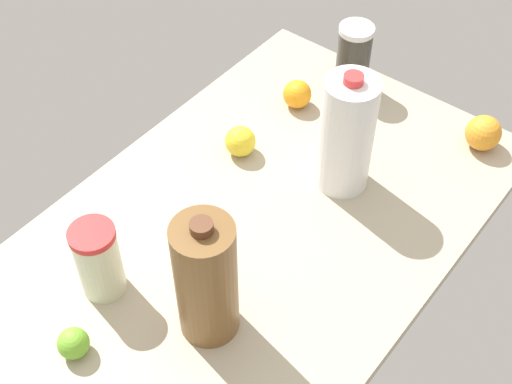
% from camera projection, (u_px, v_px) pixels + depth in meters
% --- Properties ---
extents(countertop, '(1.20, 0.76, 0.03)m').
position_uv_depth(countertop, '(256.00, 228.00, 1.52)').
color(countertop, tan).
rests_on(countertop, ground).
extents(shaker_bottle, '(0.09, 0.09, 0.18)m').
position_uv_depth(shaker_bottle, '(353.00, 57.00, 1.75)').
color(shaker_bottle, '#33312C').
rests_on(shaker_bottle, countertop).
extents(chocolate_milk_jug, '(0.11, 0.11, 0.29)m').
position_uv_depth(chocolate_milk_jug, '(206.00, 280.00, 1.24)').
color(chocolate_milk_jug, brown).
rests_on(chocolate_milk_jug, countertop).
extents(tumbler_cup, '(0.09, 0.09, 0.17)m').
position_uv_depth(tumbler_cup, '(98.00, 260.00, 1.34)').
color(tumbler_cup, beige).
rests_on(tumbler_cup, countertop).
extents(milk_jug, '(0.12, 0.12, 0.30)m').
position_uv_depth(milk_jug, '(346.00, 135.00, 1.49)').
color(milk_jug, white).
rests_on(milk_jug, countertop).
extents(orange_by_jug, '(0.07, 0.07, 0.07)m').
position_uv_depth(orange_by_jug, '(297.00, 94.00, 1.74)').
color(orange_by_jug, orange).
rests_on(orange_by_jug, countertop).
extents(lime_loose, '(0.06, 0.06, 0.06)m').
position_uv_depth(lime_loose, '(73.00, 343.00, 1.28)').
color(lime_loose, '#6DB12D').
rests_on(lime_loose, countertop).
extents(orange_beside_bowl, '(0.08, 0.08, 0.08)m').
position_uv_depth(orange_beside_bowl, '(483.00, 133.00, 1.64)').
color(orange_beside_bowl, orange).
rests_on(orange_beside_bowl, countertop).
extents(lemon_far_back, '(0.07, 0.07, 0.07)m').
position_uv_depth(lemon_far_back, '(240.00, 141.00, 1.63)').
color(lemon_far_back, yellow).
rests_on(lemon_far_back, countertop).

